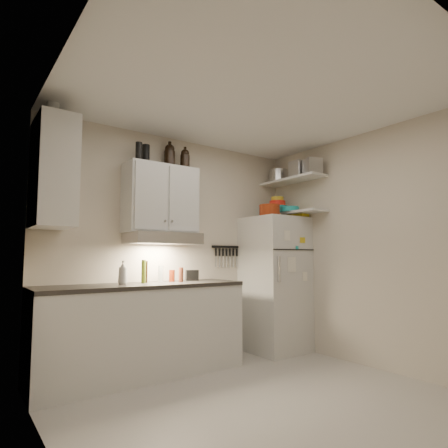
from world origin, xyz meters
TOP-DOWN VIEW (x-y plane):
  - floor at (0.00, 0.00)m, footprint 3.20×3.00m
  - ceiling at (0.00, 0.00)m, footprint 3.20×3.00m
  - back_wall at (0.00, 1.51)m, footprint 3.20×0.02m
  - left_wall at (-1.61, 0.00)m, footprint 0.02×3.00m
  - right_wall at (1.61, 0.00)m, footprint 0.02×3.00m
  - base_cabinet at (-0.55, 1.20)m, footprint 2.10×0.60m
  - countertop at (-0.55, 1.20)m, footprint 2.10×0.62m
  - upper_cabinet at (-0.30, 1.33)m, footprint 0.80×0.33m
  - side_cabinet at (-1.44, 1.20)m, footprint 0.33×0.55m
  - range_hood at (-0.30, 1.27)m, footprint 0.76×0.46m
  - fridge at (1.25, 1.16)m, footprint 0.70×0.68m
  - shelf_hi at (1.45, 1.02)m, footprint 0.30×0.95m
  - shelf_lo at (1.45, 1.02)m, footprint 0.30×0.95m
  - knife_strip at (0.70, 1.49)m, footprint 0.42×0.02m
  - dutch_oven at (1.10, 1.09)m, footprint 0.29×0.29m
  - book_stack at (1.51, 0.98)m, footprint 0.23×0.27m
  - spice_jar at (1.23, 1.14)m, footprint 0.08×0.08m
  - stock_pot at (1.52, 1.35)m, footprint 0.33×0.33m
  - tin_a at (1.43, 0.88)m, footprint 0.21×0.19m
  - tin_b at (1.42, 0.65)m, footprint 0.24×0.24m
  - bowl_teal at (1.43, 1.28)m, footprint 0.27×0.27m
  - bowl_orange at (1.41, 1.26)m, footprint 0.22×0.22m
  - bowl_yellow at (1.41, 1.26)m, footprint 0.17×0.17m
  - plates at (1.37, 1.00)m, footprint 0.29×0.29m
  - growler_a at (-0.16, 1.40)m, footprint 0.14×0.14m
  - growler_b at (0.01, 1.36)m, footprint 0.13×0.13m
  - thermos_a at (-0.45, 1.41)m, footprint 0.09×0.09m
  - thermos_b at (-0.59, 1.28)m, footprint 0.09×0.09m
  - side_jar at (-1.46, 1.21)m, footprint 0.12×0.12m
  - soap_bottle at (-0.76, 1.21)m, footprint 0.11×0.11m
  - pepper_mill at (-0.11, 1.20)m, footprint 0.05×0.05m
  - oil_bottle at (-0.52, 1.26)m, footprint 0.06×0.06m
  - vinegar_bottle at (-0.47, 1.32)m, footprint 0.05×0.05m
  - clear_bottle at (-0.28, 1.36)m, footprint 0.07×0.07m
  - red_jar at (-0.17, 1.31)m, footprint 0.07×0.07m
  - caddy at (0.11, 1.34)m, footprint 0.17×0.15m

SIDE VIEW (x-z plane):
  - floor at x=0.00m, z-range -0.02..0.00m
  - base_cabinet at x=-0.55m, z-range 0.00..0.88m
  - fridge at x=1.25m, z-range 0.00..1.70m
  - countertop at x=-0.55m, z-range 0.88..0.92m
  - caddy at x=0.11m, z-range 0.92..1.04m
  - red_jar at x=-0.17m, z-range 0.92..1.05m
  - pepper_mill at x=-0.11m, z-range 0.92..1.08m
  - clear_bottle at x=-0.28m, z-range 0.92..1.10m
  - vinegar_bottle at x=-0.47m, z-range 0.92..1.15m
  - oil_bottle at x=-0.52m, z-range 0.92..1.16m
  - soap_bottle at x=-0.76m, z-range 0.92..1.18m
  - back_wall at x=0.00m, z-range 0.00..2.60m
  - left_wall at x=-1.61m, z-range 0.00..2.60m
  - right_wall at x=1.61m, z-range 0.00..2.60m
  - knife_strip at x=0.70m, z-range 1.31..1.33m
  - range_hood at x=-0.30m, z-range 1.33..1.45m
  - book_stack at x=1.51m, z-range 1.70..1.78m
  - spice_jar at x=1.23m, z-range 1.70..1.81m
  - shelf_lo at x=1.45m, z-range 1.75..1.77m
  - dutch_oven at x=1.10m, z-range 1.70..1.85m
  - plates at x=1.37m, z-range 1.77..1.84m
  - upper_cabinet at x=-0.30m, z-range 1.45..2.20m
  - bowl_teal at x=1.43m, z-range 1.77..1.88m
  - bowl_orange at x=1.41m, z-range 1.88..1.95m
  - side_cabinet at x=-1.44m, z-range 1.45..2.45m
  - bowl_yellow at x=1.41m, z-range 1.95..2.00m
  - shelf_hi at x=1.45m, z-range 2.19..2.22m
  - thermos_b at x=-0.59m, z-range 2.20..2.40m
  - tin_b at x=1.42m, z-range 2.21..2.40m
  - stock_pot at x=1.52m, z-range 2.21..2.41m
  - tin_a at x=1.43m, z-range 2.21..2.42m
  - thermos_a at x=-0.45m, z-range 2.20..2.44m
  - growler_b at x=0.01m, z-range 2.20..2.46m
  - growler_a at x=-0.16m, z-range 2.20..2.50m
  - side_jar at x=-1.46m, z-range 2.45..2.61m
  - ceiling at x=0.00m, z-range 2.60..2.62m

